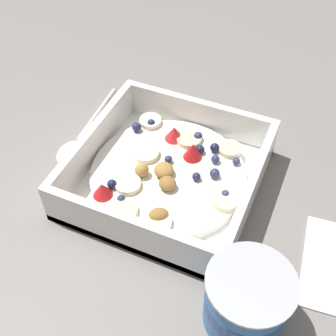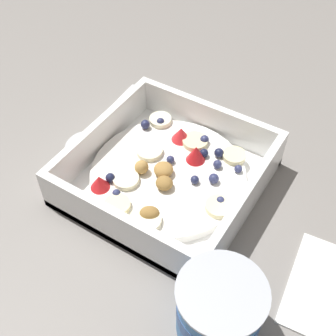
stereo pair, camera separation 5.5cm
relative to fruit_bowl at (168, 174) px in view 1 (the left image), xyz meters
The scene contains 4 objects.
ground_plane 0.03m from the fruit_bowl, 140.51° to the right, with size 2.40×2.40×0.00m, color gray.
fruit_bowl is the anchor object (origin of this frame).
spoon 0.15m from the fruit_bowl, ahead, with size 0.03×0.17×0.01m.
yogurt_cup 0.20m from the fruit_bowl, 136.45° to the left, with size 0.09×0.09×0.07m.
Camera 1 is at (-0.13, 0.36, 0.44)m, focal length 47.06 mm.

